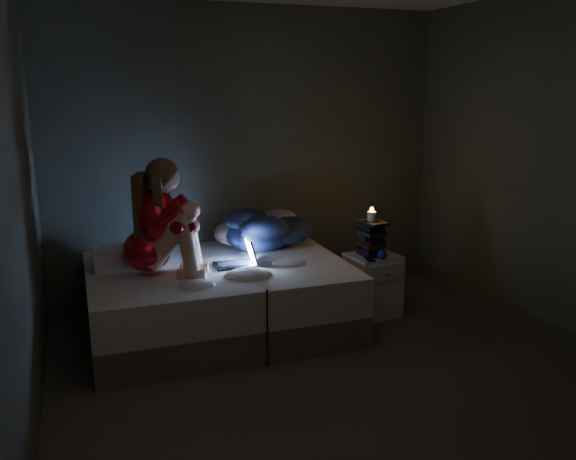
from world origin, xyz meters
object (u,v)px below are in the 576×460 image
nightstand (372,285)px  bed (219,297)px  candle (372,216)px  phone (368,259)px  laptop (234,252)px  woman (145,217)px

nightstand → bed: bearing=167.7°
candle → phone: bearing=-125.5°
phone → nightstand: bearing=64.5°
laptop → phone: 1.09m
laptop → phone: bearing=-5.6°
woman → bed: bearing=26.3°
woman → candle: bearing=17.7°
candle → phone: 0.35m
laptop → nightstand: laptop is taller
laptop → candle: bearing=0.9°
nightstand → phone: (-0.11, -0.11, 0.27)m
woman → nightstand: size_ratio=1.64×
bed → candle: candle is taller
laptop → nightstand: bearing=0.2°
nightstand → phone: 0.31m
bed → woman: size_ratio=2.27×
candle → bed: bearing=175.0°
bed → woman: bearing=-172.8°
woman → laptop: 0.73m
bed → laptop: bearing=-34.4°
phone → candle: bearing=74.7°
nightstand → candle: 0.59m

